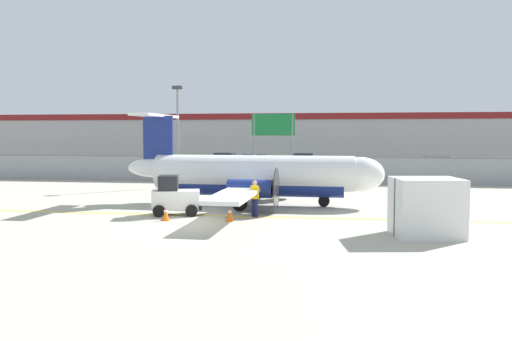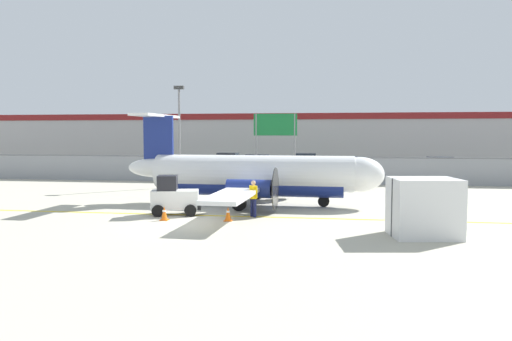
{
  "view_description": "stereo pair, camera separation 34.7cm",
  "coord_description": "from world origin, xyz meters",
  "px_view_note": "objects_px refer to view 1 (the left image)",
  "views": [
    {
      "loc": [
        5.16,
        -20.73,
        3.87
      ],
      "look_at": [
        1.24,
        6.81,
        1.8
      ],
      "focal_mm": 35.0,
      "sensor_mm": 36.0,
      "label": 1
    },
    {
      "loc": [
        5.5,
        -20.68,
        3.87
      ],
      "look_at": [
        1.24,
        6.81,
        1.8
      ],
      "focal_mm": 35.0,
      "sensor_mm": 36.0,
      "label": 2
    }
  ],
  "objects_px": {
    "traffic_cone_far_left": "(191,195)",
    "parked_car_0": "(109,164)",
    "parked_car_7": "(435,165)",
    "parked_car_6": "(400,167)",
    "commuter_airplane": "(258,176)",
    "traffic_cone_near_right": "(166,214)",
    "parked_car_1": "(143,166)",
    "parked_car_3": "(253,162)",
    "cargo_container": "(426,207)",
    "apron_light_pole": "(178,127)",
    "baggage_tug": "(175,197)",
    "parked_car_4": "(304,160)",
    "ground_crew_worker": "(255,196)",
    "parked_car_2": "(226,160)",
    "traffic_cone_near_left": "(230,214)",
    "highway_sign": "(273,130)",
    "parked_car_5": "(352,165)"
  },
  "relations": [
    {
      "from": "traffic_cone_far_left",
      "to": "parked_car_0",
      "type": "bearing_deg",
      "value": 126.09
    },
    {
      "from": "parked_car_0",
      "to": "parked_car_7",
      "type": "distance_m",
      "value": 31.48
    },
    {
      "from": "parked_car_6",
      "to": "parked_car_7",
      "type": "height_order",
      "value": "same"
    },
    {
      "from": "commuter_airplane",
      "to": "traffic_cone_near_right",
      "type": "distance_m",
      "value": 6.47
    },
    {
      "from": "parked_car_1",
      "to": "traffic_cone_near_right",
      "type": "bearing_deg",
      "value": -59.81
    },
    {
      "from": "commuter_airplane",
      "to": "parked_car_3",
      "type": "distance_m",
      "value": 25.44
    },
    {
      "from": "cargo_container",
      "to": "traffic_cone_far_left",
      "type": "bearing_deg",
      "value": 134.72
    },
    {
      "from": "apron_light_pole",
      "to": "baggage_tug",
      "type": "bearing_deg",
      "value": -73.81
    },
    {
      "from": "baggage_tug",
      "to": "parked_car_4",
      "type": "xyz_separation_m",
      "value": [
        4.61,
        32.65,
        0.04
      ]
    },
    {
      "from": "commuter_airplane",
      "to": "parked_car_6",
      "type": "xyz_separation_m",
      "value": [
        10.11,
        18.7,
        -0.71
      ]
    },
    {
      "from": "commuter_airplane",
      "to": "parked_car_1",
      "type": "height_order",
      "value": "commuter_airplane"
    },
    {
      "from": "traffic_cone_near_right",
      "to": "parked_car_4",
      "type": "distance_m",
      "value": 34.52
    },
    {
      "from": "cargo_container",
      "to": "parked_car_3",
      "type": "distance_m",
      "value": 34.29
    },
    {
      "from": "parked_car_0",
      "to": "baggage_tug",
      "type": "bearing_deg",
      "value": -62.82
    },
    {
      "from": "ground_crew_worker",
      "to": "parked_car_0",
      "type": "height_order",
      "value": "same"
    },
    {
      "from": "parked_car_3",
      "to": "apron_light_pole",
      "type": "relative_size",
      "value": 0.6
    },
    {
      "from": "baggage_tug",
      "to": "parked_car_4",
      "type": "bearing_deg",
      "value": 68.82
    },
    {
      "from": "parked_car_0",
      "to": "parked_car_2",
      "type": "height_order",
      "value": "same"
    },
    {
      "from": "parked_car_2",
      "to": "baggage_tug",
      "type": "bearing_deg",
      "value": -76.68
    },
    {
      "from": "cargo_container",
      "to": "parked_car_7",
      "type": "height_order",
      "value": "cargo_container"
    },
    {
      "from": "baggage_tug",
      "to": "parked_car_2",
      "type": "height_order",
      "value": "baggage_tug"
    },
    {
      "from": "traffic_cone_near_right",
      "to": "parked_car_1",
      "type": "height_order",
      "value": "parked_car_1"
    },
    {
      "from": "traffic_cone_far_left",
      "to": "parked_car_7",
      "type": "height_order",
      "value": "parked_car_7"
    },
    {
      "from": "traffic_cone_near_right",
      "to": "parked_car_3",
      "type": "xyz_separation_m",
      "value": [
        -0.56,
        30.46,
        0.58
      ]
    },
    {
      "from": "apron_light_pole",
      "to": "parked_car_0",
      "type": "bearing_deg",
      "value": 132.66
    },
    {
      "from": "ground_crew_worker",
      "to": "parked_car_4",
      "type": "bearing_deg",
      "value": -140.3
    },
    {
      "from": "traffic_cone_far_left",
      "to": "parked_car_6",
      "type": "xyz_separation_m",
      "value": [
        14.22,
        17.37,
        0.58
      ]
    },
    {
      "from": "parked_car_3",
      "to": "traffic_cone_far_left",
      "type": "bearing_deg",
      "value": 96.19
    },
    {
      "from": "traffic_cone_near_left",
      "to": "parked_car_2",
      "type": "relative_size",
      "value": 0.15
    },
    {
      "from": "traffic_cone_far_left",
      "to": "parked_car_6",
      "type": "height_order",
      "value": "parked_car_6"
    },
    {
      "from": "traffic_cone_near_right",
      "to": "highway_sign",
      "type": "relative_size",
      "value": 0.12
    },
    {
      "from": "traffic_cone_near_right",
      "to": "apron_light_pole",
      "type": "distance_m",
      "value": 14.6
    },
    {
      "from": "parked_car_2",
      "to": "parked_car_3",
      "type": "distance_m",
      "value": 5.1
    },
    {
      "from": "parked_car_0",
      "to": "parked_car_7",
      "type": "xyz_separation_m",
      "value": [
        31.35,
        2.88,
        0.0
      ]
    },
    {
      "from": "traffic_cone_far_left",
      "to": "parked_car_1",
      "type": "distance_m",
      "value": 18.38
    },
    {
      "from": "cargo_container",
      "to": "highway_sign",
      "type": "bearing_deg",
      "value": 101.8
    },
    {
      "from": "ground_crew_worker",
      "to": "parked_car_5",
      "type": "xyz_separation_m",
      "value": [
        5.64,
        25.27,
        -0.06
      ]
    },
    {
      "from": "cargo_container",
      "to": "parked_car_3",
      "type": "height_order",
      "value": "cargo_container"
    },
    {
      "from": "parked_car_3",
      "to": "apron_light_pole",
      "type": "distance_m",
      "value": 17.47
    },
    {
      "from": "cargo_container",
      "to": "commuter_airplane",
      "type": "bearing_deg",
      "value": 127.01
    },
    {
      "from": "parked_car_3",
      "to": "highway_sign",
      "type": "distance_m",
      "value": 11.5
    },
    {
      "from": "parked_car_1",
      "to": "parked_car_6",
      "type": "distance_m",
      "value": 23.27
    },
    {
      "from": "parked_car_2",
      "to": "parked_car_4",
      "type": "distance_m",
      "value": 8.8
    },
    {
      "from": "parked_car_3",
      "to": "traffic_cone_near_left",
      "type": "bearing_deg",
      "value": 102.99
    },
    {
      "from": "parked_car_4",
      "to": "parked_car_6",
      "type": "distance_m",
      "value": 13.55
    },
    {
      "from": "parked_car_2",
      "to": "parked_car_6",
      "type": "distance_m",
      "value": 20.35
    },
    {
      "from": "traffic_cone_near_left",
      "to": "parked_car_1",
      "type": "bearing_deg",
      "value": 119.29
    },
    {
      "from": "baggage_tug",
      "to": "parked_car_5",
      "type": "relative_size",
      "value": 0.58
    },
    {
      "from": "parked_car_1",
      "to": "ground_crew_worker",
      "type": "bearing_deg",
      "value": -50.46
    },
    {
      "from": "ground_crew_worker",
      "to": "traffic_cone_near_right",
      "type": "xyz_separation_m",
      "value": [
        -3.78,
        -1.53,
        -0.64
      ]
    }
  ]
}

